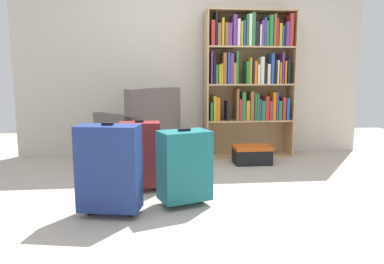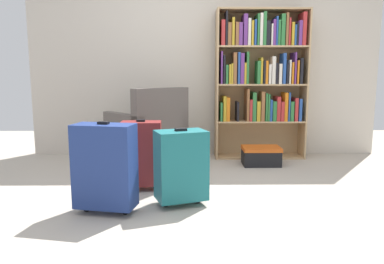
{
  "view_description": "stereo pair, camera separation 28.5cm",
  "coord_description": "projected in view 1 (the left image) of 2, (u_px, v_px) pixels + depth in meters",
  "views": [
    {
      "loc": [
        -0.51,
        -2.93,
        1.05
      ],
      "look_at": [
        -0.19,
        0.23,
        0.55
      ],
      "focal_mm": 34.67,
      "sensor_mm": 36.0,
      "label": 1
    },
    {
      "loc": [
        -0.23,
        -2.95,
        1.05
      ],
      "look_at": [
        -0.19,
        0.23,
        0.55
      ],
      "focal_mm": 34.67,
      "sensor_mm": 36.0,
      "label": 2
    }
  ],
  "objects": [
    {
      "name": "back_wall",
      "position": [
        193.0,
        54.0,
        4.76
      ],
      "size": [
        4.46,
        0.1,
        2.6
      ],
      "primitive_type": "cube",
      "color": "beige",
      "rests_on": "ground"
    },
    {
      "name": "mug",
      "position": [
        182.0,
        162.0,
        4.24
      ],
      "size": [
        0.12,
        0.08,
        0.1
      ],
      "color": "white",
      "rests_on": "ground"
    },
    {
      "name": "suitcase_navy_blue",
      "position": [
        109.0,
        168.0,
        2.73
      ],
      "size": [
        0.49,
        0.31,
        0.7
      ],
      "color": "navy",
      "rests_on": "ground"
    },
    {
      "name": "suitcase_teal",
      "position": [
        184.0,
        165.0,
        2.96
      ],
      "size": [
        0.45,
        0.37,
        0.63
      ],
      "color": "#19666B",
      "rests_on": "ground"
    },
    {
      "name": "bookshelf",
      "position": [
        249.0,
        74.0,
        4.64
      ],
      "size": [
        1.11,
        0.33,
        1.82
      ],
      "color": "tan",
      "rests_on": "ground"
    },
    {
      "name": "armchair",
      "position": [
        140.0,
        139.0,
        4.22
      ],
      "size": [
        0.99,
        0.99,
        0.9
      ],
      "color": "#59514C",
      "rests_on": "ground"
    },
    {
      "name": "ground_plane",
      "position": [
        217.0,
        201.0,
        3.1
      ],
      "size": [
        7.8,
        7.8,
        0.0
      ],
      "primitive_type": "plane",
      "color": "#B2A899"
    },
    {
      "name": "storage_box",
      "position": [
        252.0,
        154.0,
        4.37
      ],
      "size": [
        0.43,
        0.3,
        0.22
      ],
      "color": "black",
      "rests_on": "ground"
    },
    {
      "name": "suitcase_dark_red",
      "position": [
        140.0,
        154.0,
        3.32
      ],
      "size": [
        0.36,
        0.22,
        0.65
      ],
      "color": "maroon",
      "rests_on": "ground"
    }
  ]
}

